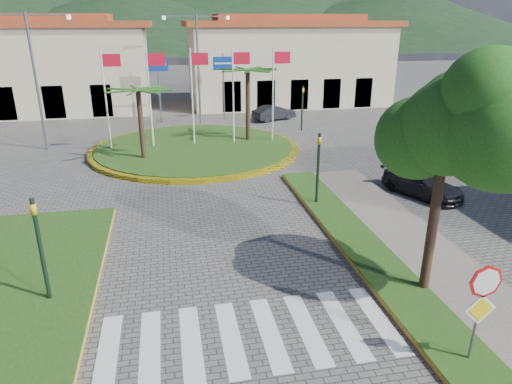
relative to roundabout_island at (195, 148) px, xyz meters
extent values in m
cube|color=gray|center=(6.00, -20.00, -0.09)|extent=(4.00, 28.00, 0.15)
cube|color=#1F4413|center=(4.80, -20.00, -0.08)|extent=(1.60, 28.00, 0.18)
cube|color=silver|center=(0.00, -18.00, -0.16)|extent=(8.00, 3.00, 0.01)
cylinder|color=yellow|center=(0.00, 0.00, -0.05)|extent=(12.70, 12.70, 0.24)
cylinder|color=#1F4413|center=(0.00, 0.00, -0.02)|extent=(12.00, 12.00, 0.30)
cylinder|color=black|center=(-3.00, -2.00, 1.86)|extent=(0.28, 0.28, 4.05)
cylinder|color=black|center=(3.50, 1.00, 2.17)|extent=(0.28, 0.28, 4.68)
cylinder|color=silver|center=(-5.00, 0.50, 2.83)|extent=(0.10, 0.10, 6.00)
cube|color=red|center=(-4.45, 0.50, 5.23)|extent=(1.00, 0.03, 0.70)
cylinder|color=silver|center=(-2.50, 0.50, 2.83)|extent=(0.10, 0.10, 6.00)
cube|color=red|center=(-1.95, 0.50, 5.23)|extent=(1.00, 0.03, 0.70)
cylinder|color=silver|center=(0.00, 0.50, 2.83)|extent=(0.10, 0.10, 6.00)
cube|color=red|center=(0.55, 0.50, 5.23)|extent=(1.00, 0.03, 0.70)
cylinder|color=silver|center=(2.50, 0.50, 2.83)|extent=(0.10, 0.10, 6.00)
cube|color=red|center=(3.05, 0.50, 5.23)|extent=(1.00, 0.03, 0.70)
cylinder|color=silver|center=(5.00, 0.50, 2.83)|extent=(0.10, 0.10, 6.00)
cube|color=red|center=(5.55, 0.50, 5.23)|extent=(1.00, 0.03, 0.70)
cylinder|color=slate|center=(4.90, -20.00, 1.08)|extent=(0.07, 0.07, 2.50)
cylinder|color=red|center=(4.90, -20.05, 2.08)|extent=(0.80, 0.03, 0.80)
cube|color=yellow|center=(4.90, -20.06, 1.38)|extent=(0.78, 0.03, 0.78)
cylinder|color=black|center=(5.50, -17.00, 2.03)|extent=(0.28, 0.28, 4.40)
ellipsoid|color=#1E5316|center=(5.50, -17.00, 5.03)|extent=(3.60, 3.60, 3.20)
cylinder|color=black|center=(-5.20, -15.50, 1.43)|extent=(0.12, 0.12, 3.20)
imported|color=yellow|center=(-5.20, -15.50, 2.43)|extent=(0.15, 0.18, 0.90)
cylinder|color=black|center=(4.50, -10.00, 1.43)|extent=(0.12, 0.12, 3.20)
imported|color=yellow|center=(4.50, -10.00, 2.43)|extent=(0.15, 0.18, 0.90)
cylinder|color=black|center=(8.00, 4.00, 1.43)|extent=(0.12, 0.12, 3.20)
imported|color=yellow|center=(8.00, 4.00, 2.43)|extent=(0.18, 0.15, 0.90)
cylinder|color=slate|center=(-2.00, 9.00, 2.43)|extent=(0.12, 0.12, 5.20)
cube|color=navy|center=(-2.00, 8.94, 4.23)|extent=(1.60, 0.05, 1.00)
cylinder|color=slate|center=(3.00, 9.00, 2.43)|extent=(0.12, 0.12, 5.20)
cube|color=navy|center=(3.00, 8.94, 4.23)|extent=(1.60, 0.05, 1.00)
cylinder|color=slate|center=(1.00, 8.00, 3.83)|extent=(0.16, 0.16, 8.00)
cube|color=slate|center=(-0.20, 8.00, 7.63)|extent=(2.40, 0.08, 0.08)
cube|color=slate|center=(2.20, 8.00, 7.63)|extent=(2.40, 0.08, 0.08)
cylinder|color=slate|center=(-9.00, 2.00, 3.83)|extent=(0.16, 0.16, 8.00)
cube|color=slate|center=(-10.20, 2.00, 7.63)|extent=(2.40, 0.08, 0.08)
cube|color=slate|center=(-7.80, 2.00, 7.63)|extent=(2.40, 0.08, 0.08)
cube|color=#C5BA95|center=(-14.00, 16.00, 3.33)|extent=(22.00, 9.00, 7.00)
cube|color=#9C311E|center=(-14.00, 16.00, 7.08)|extent=(23.32, 9.54, 0.50)
cube|color=#9C311E|center=(-14.00, 16.00, 7.58)|extent=(16.50, 4.95, 0.60)
cube|color=#C5BA95|center=(10.00, 16.00, 3.33)|extent=(18.00, 9.00, 7.00)
cube|color=#9C311E|center=(10.00, 16.00, 7.08)|extent=(19.08, 9.54, 0.50)
cube|color=#9C311E|center=(10.00, 16.00, 7.58)|extent=(13.50, 4.95, 0.60)
cone|color=black|center=(70.00, 113.00, 8.83)|extent=(120.00, 120.00, 18.00)
cone|color=black|center=(-10.00, 108.00, 7.83)|extent=(110.00, 110.00, 16.00)
imported|color=silver|center=(-12.21, 13.23, 0.46)|extent=(4.90, 2.98, 1.27)
imported|color=black|center=(-8.00, 13.29, 0.42)|extent=(3.72, 2.24, 1.18)
imported|color=black|center=(6.88, 8.00, 0.42)|extent=(3.78, 2.51, 1.18)
imported|color=black|center=(9.62, -9.74, 0.39)|extent=(3.04, 4.17, 1.12)
camera|label=1|loc=(-1.63, -27.43, 7.36)|focal=32.00mm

